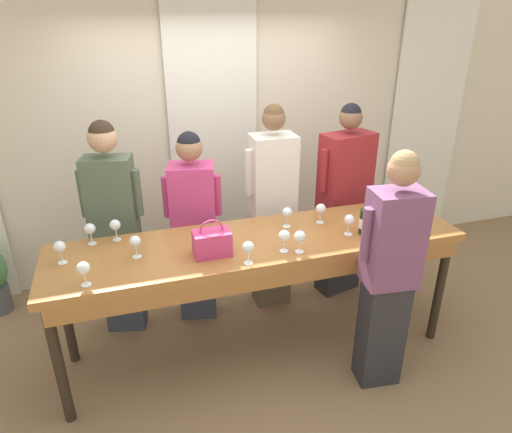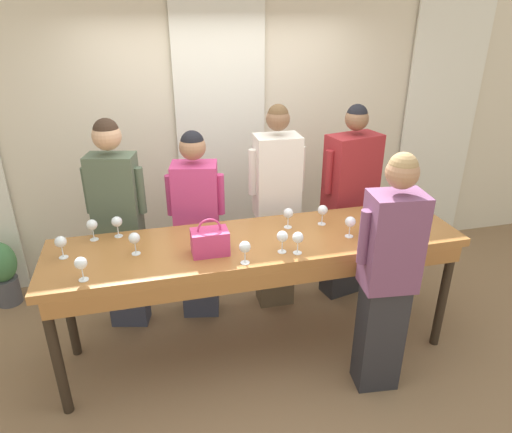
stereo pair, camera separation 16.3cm
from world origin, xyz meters
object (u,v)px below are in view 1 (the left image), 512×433
wine_bottle (364,220)px  guest_pink_top (194,227)px  handbag (212,242)px  wine_glass_front_left (287,213)px  wine_glass_back_right (60,247)px  wine_glass_by_bottle (83,269)px  wine_glass_front_mid (321,209)px  host_pouring (389,272)px  wine_glass_center_left (248,248)px  wine_glass_center_right (284,236)px  guest_striped_shirt (343,202)px  wine_glass_back_left (300,237)px  wine_glass_center_mid (90,229)px  wine_glass_near_host (115,225)px  guest_cream_sweater (272,208)px  tasting_bar (260,252)px  wine_glass_back_mid (135,242)px  guest_olive_jacket (115,227)px  wine_glass_front_right (349,220)px

wine_bottle → guest_pink_top: 1.40m
handbag → wine_glass_front_left: 0.69m
handbag → wine_bottle: bearing=-1.3°
wine_glass_back_right → wine_glass_by_bottle: size_ratio=1.00×
wine_glass_front_mid → wine_glass_front_left: bearing=178.0°
handbag → host_pouring: size_ratio=0.15×
wine_bottle → wine_glass_center_left: (-0.94, -0.16, 0.00)m
wine_glass_center_left → wine_glass_center_right: (0.28, 0.08, 0.00)m
wine_glass_front_mid → guest_striped_shirt: (0.46, 0.49, -0.20)m
wine_bottle → wine_glass_center_left: 0.95m
wine_glass_by_bottle → guest_striped_shirt: (2.19, 0.88, -0.20)m
wine_glass_front_left → wine_glass_back_left: same height
wine_glass_center_mid → wine_glass_back_left: (1.37, -0.55, 0.00)m
wine_glass_back_left → wine_glass_front_left: bearing=81.4°
wine_glass_front_left → wine_glass_center_right: size_ratio=1.00×
wine_glass_center_left → wine_glass_near_host: size_ratio=1.00×
wine_glass_front_left → guest_cream_sweater: 0.51m
guest_striped_shirt → tasting_bar: bearing=-147.5°
guest_pink_top → wine_glass_back_mid: bearing=-128.7°
wine_glass_near_host → host_pouring: 1.94m
tasting_bar → wine_glass_center_right: 0.31m
tasting_bar → wine_glass_by_bottle: bearing=-168.7°
wine_glass_center_mid → wine_glass_center_right: size_ratio=1.00×
wine_bottle → wine_glass_front_left: 0.57m
wine_glass_center_right → guest_pink_top: bearing=119.9°
wine_bottle → wine_glass_by_bottle: bearing=-176.5°
wine_glass_center_right → wine_glass_by_bottle: bearing=-178.3°
guest_olive_jacket → guest_cream_sweater: (1.32, 0.00, -0.01)m
wine_glass_back_mid → wine_glass_back_right: 0.48m
wine_glass_center_right → wine_glass_back_mid: 1.00m
wine_bottle → wine_glass_front_right: 0.11m
wine_glass_front_left → wine_glass_back_left: size_ratio=1.00×
wine_glass_back_left → host_pouring: (0.53, -0.30, -0.20)m
wine_glass_back_mid → host_pouring: size_ratio=0.09×
tasting_bar → guest_striped_shirt: (1.01, 0.64, 0.01)m
wine_glass_by_bottle → guest_striped_shirt: size_ratio=0.09×
wine_glass_front_right → wine_glass_center_mid: same height
handbag → guest_cream_sweater: size_ratio=0.14×
wine_glass_back_left → wine_glass_near_host: 1.32m
handbag → guest_striped_shirt: size_ratio=0.14×
wine_glass_back_right → guest_striped_shirt: bearing=13.3°
wine_glass_front_right → guest_pink_top: (-1.03, 0.74, -0.25)m
wine_glass_front_right → host_pouring: (0.08, -0.45, -0.20)m
wine_glass_by_bottle → guest_striped_shirt: 2.37m
wine_glass_near_host → guest_cream_sweater: guest_cream_sweater is taller
handbag → wine_glass_front_left: handbag is taller
wine_glass_center_right → wine_glass_near_host: size_ratio=1.00×
wine_glass_front_mid → guest_pink_top: size_ratio=0.10×
guest_cream_sweater → wine_glass_back_left: bearing=-97.2°
wine_glass_center_mid → wine_glass_near_host: size_ratio=1.00×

